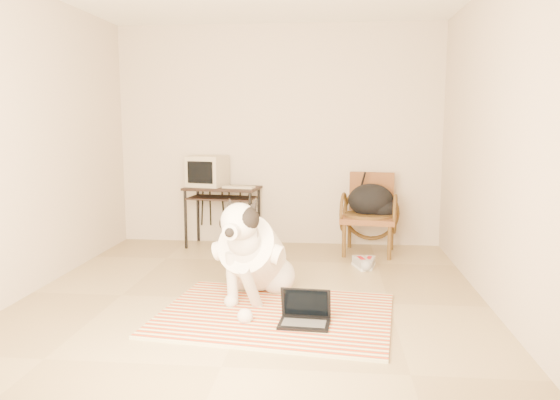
# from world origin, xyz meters

# --- Properties ---
(floor) EXTENTS (4.50, 4.50, 0.00)m
(floor) POSITION_xyz_m (0.00, 0.00, 0.00)
(floor) COLOR #9D8860
(floor) RESTS_ON ground
(wall_back) EXTENTS (4.50, 0.00, 4.50)m
(wall_back) POSITION_xyz_m (0.00, 2.25, 1.35)
(wall_back) COLOR beige
(wall_back) RESTS_ON floor
(wall_front) EXTENTS (4.50, 0.00, 4.50)m
(wall_front) POSITION_xyz_m (0.00, -2.25, 1.35)
(wall_front) COLOR beige
(wall_front) RESTS_ON floor
(wall_left) EXTENTS (0.00, 4.50, 4.50)m
(wall_left) POSITION_xyz_m (-2.00, 0.00, 1.35)
(wall_left) COLOR beige
(wall_left) RESTS_ON floor
(wall_right) EXTENTS (0.00, 4.50, 4.50)m
(wall_right) POSITION_xyz_m (2.00, 0.00, 1.35)
(wall_right) COLOR beige
(wall_right) RESTS_ON floor
(rug) EXTENTS (1.96, 1.59, 0.02)m
(rug) POSITION_xyz_m (0.24, -0.38, 0.01)
(rug) COLOR red
(rug) RESTS_ON floor
(dog) EXTENTS (0.65, 1.35, 0.97)m
(dog) POSITION_xyz_m (0.01, 0.01, 0.38)
(dog) COLOR silver
(dog) RESTS_ON rug
(laptop) EXTENTS (0.40, 0.30, 0.27)m
(laptop) POSITION_xyz_m (0.49, -0.57, 0.09)
(laptop) COLOR black
(laptop) RESTS_ON rug
(computer_desk) EXTENTS (0.94, 0.59, 0.74)m
(computer_desk) POSITION_xyz_m (-0.65, 1.96, 0.63)
(computer_desk) COLOR black
(computer_desk) RESTS_ON floor
(crt_monitor) EXTENTS (0.50, 0.48, 0.37)m
(crt_monitor) POSITION_xyz_m (-0.85, 2.04, 0.92)
(crt_monitor) COLOR #B2A48C
(crt_monitor) RESTS_ON computer_desk
(desk_keyboard) EXTENTS (0.40, 0.20, 0.02)m
(desk_keyboard) POSITION_xyz_m (-0.44, 1.88, 0.75)
(desk_keyboard) COLOR #B2A48C
(desk_keyboard) RESTS_ON computer_desk
(pc_tower) EXTENTS (0.30, 0.48, 0.42)m
(pc_tower) POSITION_xyz_m (-0.52, 1.99, 0.21)
(pc_tower) COLOR #474749
(pc_tower) RESTS_ON floor
(rattan_chair) EXTENTS (0.69, 0.68, 0.93)m
(rattan_chair) POSITION_xyz_m (1.11, 1.83, 0.47)
(rattan_chair) COLOR brown
(rattan_chair) RESTS_ON floor
(backpack) EXTENTS (0.56, 0.43, 0.39)m
(backpack) POSITION_xyz_m (1.15, 1.81, 0.61)
(backpack) COLOR black
(backpack) RESTS_ON rattan_chair
(sneaker_left) EXTENTS (0.20, 0.32, 0.10)m
(sneaker_left) POSITION_xyz_m (1.00, 1.13, 0.05)
(sneaker_left) COLOR silver
(sneaker_left) RESTS_ON floor
(sneaker_right) EXTENTS (0.16, 0.29, 0.10)m
(sneaker_right) POSITION_xyz_m (1.08, 1.18, 0.04)
(sneaker_right) COLOR silver
(sneaker_right) RESTS_ON floor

